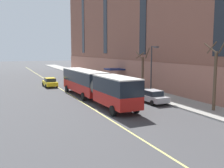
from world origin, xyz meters
name	(u,v)px	position (x,y,z in m)	size (l,w,h in m)	color
ground_plane	(97,101)	(0.00, 0.00, 0.00)	(260.00, 260.00, 0.00)	#424244
sidewalk	(147,92)	(8.82, 3.00, 0.07)	(4.35, 160.00, 0.15)	#9E9B93
city_bus	(94,84)	(-0.17, 0.70, 2.05)	(3.47, 19.24, 3.52)	red
parked_car_navy_1	(91,78)	(5.57, 19.12, 0.78)	(2.08, 4.29, 1.56)	navy
parked_car_navy_2	(103,82)	(5.36, 11.60, 0.78)	(1.97, 4.83, 1.56)	navy
parked_car_silver_3	(152,96)	(5.56, -3.57, 0.78)	(2.13, 4.74, 1.56)	#B7B7BC
parked_car_navy_5	(124,89)	(5.32, 3.46, 0.78)	(1.99, 4.21, 1.56)	navy
taxi_cab	(50,82)	(-3.06, 15.02, 0.78)	(2.12, 4.48, 1.56)	yellow
street_tree_near_corner	(215,76)	(8.90, -9.82, 3.65)	(1.79, 1.65, 7.30)	brown
street_tree_mid_block	(143,70)	(8.91, 4.57, 3.19)	(1.74, 1.76, 6.40)	brown
street_lamp	(152,66)	(7.25, -0.79, 4.20)	(0.36, 1.48, 6.56)	#2D2D30
fire_hydrant	(107,82)	(7.15, 14.46, 0.49)	(0.42, 0.24, 0.72)	red
lane_centerline	(76,98)	(-1.87, 3.00, 0.00)	(0.16, 140.00, 0.01)	#E0D66B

